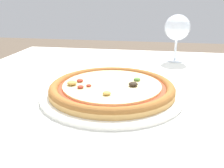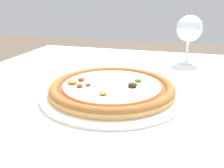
# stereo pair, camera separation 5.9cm
# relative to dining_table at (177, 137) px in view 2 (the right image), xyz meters

# --- Properties ---
(dining_table) EXTENTS (1.28, 1.12, 0.72)m
(dining_table) POSITION_rel_dining_table_xyz_m (0.00, 0.00, 0.00)
(dining_table) COLOR #997047
(dining_table) RESTS_ON ground_plane
(pizza_plate) EXTENTS (0.34, 0.34, 0.04)m
(pizza_plate) POSITION_rel_dining_table_xyz_m (-0.16, 0.02, 0.09)
(pizza_plate) COLOR white
(pizza_plate) RESTS_ON dining_table
(wine_glass_far_left) EXTENTS (0.09, 0.09, 0.17)m
(wine_glass_far_left) POSITION_rel_dining_table_xyz_m (0.01, 0.40, 0.20)
(wine_glass_far_left) COLOR silver
(wine_glass_far_left) RESTS_ON dining_table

